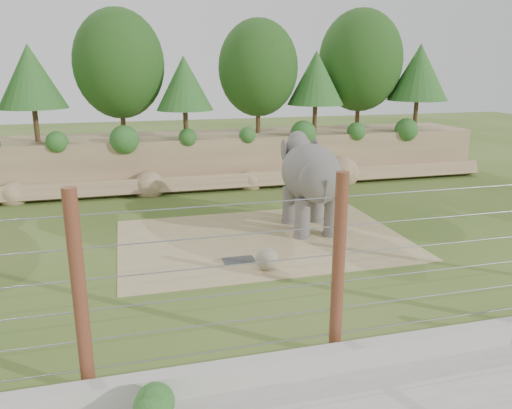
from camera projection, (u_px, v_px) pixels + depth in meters
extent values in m
plane|color=#3B591A|center=(273.00, 273.00, 14.88)|extent=(90.00, 90.00, 0.00)
cube|color=#896D4E|center=(203.00, 158.00, 26.64)|extent=(30.00, 4.00, 2.50)
cube|color=#896D4E|center=(211.00, 183.00, 24.74)|extent=(30.00, 1.37, 1.07)
cylinder|color=#3F2B19|center=(36.00, 125.00, 23.64)|extent=(0.24, 0.24, 1.58)
sphere|color=#174716|center=(31.00, 78.00, 23.07)|extent=(3.60, 3.60, 3.60)
cylinder|color=#3F2B19|center=(123.00, 118.00, 25.06)|extent=(0.24, 0.24, 1.92)
sphere|color=#174716|center=(119.00, 64.00, 24.36)|extent=(4.40, 4.40, 4.40)
cylinder|color=#3F2B19|center=(186.00, 124.00, 24.76)|extent=(0.24, 0.24, 1.40)
sphere|color=#174716|center=(184.00, 85.00, 24.25)|extent=(3.20, 3.20, 3.20)
cylinder|color=#3F2B19|center=(258.00, 116.00, 26.62)|extent=(0.24, 0.24, 1.82)
sphere|color=#174716|center=(258.00, 68.00, 25.96)|extent=(4.16, 4.16, 4.16)
cylinder|color=#3F2B19|center=(315.00, 118.00, 26.85)|extent=(0.24, 0.24, 1.50)
sphere|color=#174716|center=(316.00, 79.00, 26.31)|extent=(3.44, 3.44, 3.44)
cylinder|color=#3F2B19|center=(358.00, 111.00, 28.46)|extent=(0.24, 0.24, 2.03)
sphere|color=#174716|center=(360.00, 61.00, 27.72)|extent=(4.64, 4.64, 4.64)
cylinder|color=#3F2B19|center=(415.00, 115.00, 28.14)|extent=(0.24, 0.24, 1.64)
sphere|color=#174716|center=(419.00, 74.00, 27.54)|extent=(3.76, 3.76, 3.76)
cube|color=tan|center=(262.00, 239.00, 17.79)|extent=(10.00, 7.00, 0.02)
cube|color=#262628|center=(239.00, 260.00, 15.80)|extent=(1.00, 0.60, 0.03)
sphere|color=gray|center=(267.00, 259.00, 15.02)|extent=(0.69, 0.69, 0.69)
cube|color=#ADA9A0|center=(345.00, 357.00, 10.15)|extent=(26.00, 0.35, 0.50)
cylinder|color=maroon|center=(80.00, 296.00, 8.91)|extent=(0.26, 0.26, 4.00)
cylinder|color=maroon|center=(338.00, 268.00, 10.15)|extent=(0.26, 0.26, 4.00)
cylinder|color=gray|center=(335.00, 334.00, 10.55)|extent=(20.00, 0.02, 0.02)
cylinder|color=gray|center=(336.00, 308.00, 10.39)|extent=(20.00, 0.02, 0.02)
cylinder|color=gray|center=(338.00, 282.00, 10.23)|extent=(20.00, 0.02, 0.02)
cylinder|color=gray|center=(339.00, 254.00, 10.07)|extent=(20.00, 0.02, 0.02)
cylinder|color=gray|center=(340.00, 226.00, 9.91)|extent=(20.00, 0.02, 0.02)
cylinder|color=gray|center=(342.00, 197.00, 9.75)|extent=(20.00, 0.02, 0.02)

